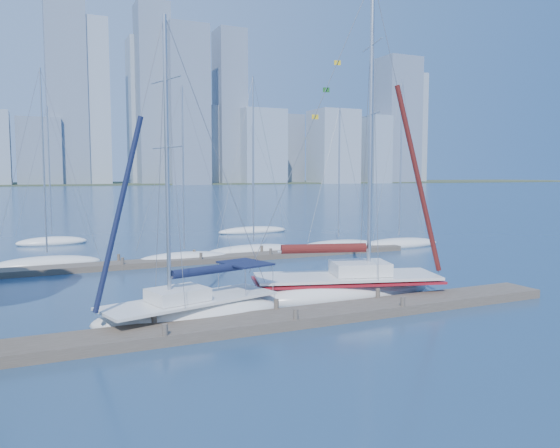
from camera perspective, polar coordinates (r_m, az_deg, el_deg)
name	(u,v)px	position (r m, az deg, el deg)	size (l,w,h in m)	color
ground	(286,324)	(21.98, 0.60, -10.39)	(700.00, 700.00, 0.00)	#18334D
near_dock	(286,319)	(21.93, 0.60, -9.88)	(26.00, 2.00, 0.40)	#453D33
far_dock	(212,259)	(37.29, -7.13, -3.66)	(30.00, 1.80, 0.36)	#453D33
far_shore	(47,184)	(339.33, -23.13, 3.83)	(800.00, 100.00, 1.50)	#38472D
sailboat_navy	(190,297)	(22.40, -9.43, -7.49)	(8.12, 4.49, 12.41)	silver
sailboat_maroon	(347,274)	(26.41, 7.01, -5.19)	(9.86, 5.51, 15.58)	silver
bg_boat_0	(47,263)	(38.03, -23.13, -3.76)	(6.81, 4.51, 12.82)	silver
bg_boat_2	(185,258)	(37.62, -9.95, -3.53)	(6.65, 3.76, 12.03)	silver
bg_boat_3	(254,250)	(40.75, -2.76, -2.76)	(7.55, 4.89, 13.33)	silver
bg_boat_4	(338,246)	(43.32, 6.11, -2.31)	(7.46, 4.49, 11.39)	silver
bg_boat_5	(399,244)	(45.50, 12.33, -2.02)	(7.80, 4.76, 13.69)	silver
bg_boat_6	(52,242)	(49.90, -22.72, -1.70)	(5.90, 2.94, 11.80)	silver
bg_boat_7	(253,231)	(55.16, -2.85, -0.70)	(7.49, 4.31, 11.12)	silver
skyline	(91,117)	(312.41, -19.13, 10.57)	(502.33, 51.31, 107.94)	#849BAB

